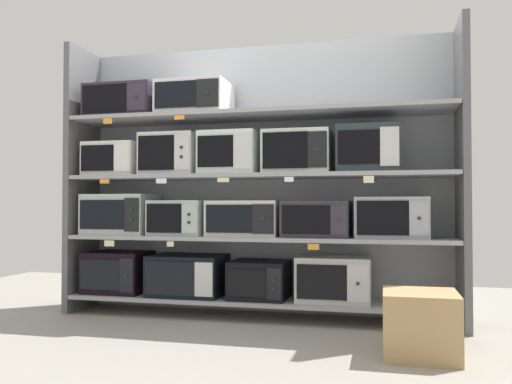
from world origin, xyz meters
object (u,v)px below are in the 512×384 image
at_px(microwave_0, 118,272).
at_px(microwave_10, 172,155).
at_px(microwave_6, 245,218).
at_px(microwave_13, 368,150).
at_px(microwave_3, 334,279).
at_px(microwave_7, 317,219).
at_px(microwave_4, 121,214).
at_px(microwave_14, 124,102).
at_px(microwave_5, 180,218).
at_px(microwave_11, 231,154).
at_px(microwave_9, 116,160).
at_px(microwave_8, 391,217).
at_px(microwave_2, 260,279).
at_px(microwave_15, 195,99).
at_px(shipping_carton, 421,324).
at_px(microwave_1, 188,275).
at_px(microwave_12, 298,152).

height_order(microwave_0, microwave_10, microwave_10).
distance_m(microwave_6, microwave_13, 1.06).
distance_m(microwave_3, microwave_7, 0.46).
height_order(microwave_3, microwave_4, microwave_4).
bearing_deg(microwave_7, microwave_14, -179.99).
height_order(microwave_3, microwave_10, microwave_10).
xyz_separation_m(microwave_0, microwave_4, (0.02, 0.00, 0.47)).
height_order(microwave_5, microwave_11, microwave_11).
relative_size(microwave_9, microwave_10, 0.99).
height_order(microwave_3, microwave_8, microwave_8).
bearing_deg(microwave_14, microwave_6, 0.01).
relative_size(microwave_2, microwave_6, 0.78).
distance_m(microwave_13, microwave_14, 1.99).
height_order(microwave_6, microwave_10, microwave_10).
bearing_deg(microwave_0, microwave_7, -0.01).
relative_size(microwave_6, microwave_11, 1.25).
height_order(microwave_11, microwave_13, microwave_13).
xyz_separation_m(microwave_3, microwave_15, (-1.08, -0.00, 1.37)).
relative_size(microwave_5, microwave_10, 0.97).
xyz_separation_m(microwave_5, microwave_8, (1.61, -0.00, 0.01)).
bearing_deg(microwave_15, microwave_4, 179.98).
distance_m(microwave_4, microwave_10, 0.65).
xyz_separation_m(microwave_3, microwave_8, (0.41, -0.00, 0.45)).
bearing_deg(microwave_9, shipping_carton, -18.86).
bearing_deg(microwave_15, microwave_8, -0.01).
xyz_separation_m(microwave_6, microwave_7, (0.55, -0.00, -0.00)).
xyz_separation_m(microwave_4, microwave_10, (0.44, -0.00, 0.47)).
height_order(microwave_4, microwave_7, microwave_4).
distance_m(microwave_2, microwave_14, 1.80).
distance_m(microwave_6, microwave_8, 1.09).
height_order(microwave_8, microwave_15, microwave_15).
height_order(microwave_1, microwave_4, microwave_4).
bearing_deg(microwave_3, microwave_0, 180.00).
bearing_deg(microwave_10, microwave_9, 179.97).
relative_size(microwave_4, microwave_11, 1.22).
relative_size(microwave_13, microwave_14, 0.77).
distance_m(microwave_4, microwave_8, 2.13).
distance_m(microwave_0, microwave_9, 0.91).
bearing_deg(microwave_9, microwave_3, -0.00).
bearing_deg(microwave_12, shipping_carton, -43.79).
bearing_deg(microwave_4, microwave_15, -0.02).
xyz_separation_m(microwave_1, microwave_15, (0.05, 0.00, 1.38)).
xyz_separation_m(microwave_3, microwave_4, (-1.72, 0.00, 0.47)).
relative_size(microwave_3, microwave_13, 1.20).
bearing_deg(microwave_9, microwave_5, -0.03).
xyz_separation_m(microwave_9, microwave_12, (1.49, -0.00, 0.03)).
height_order(microwave_7, microwave_8, microwave_8).
xyz_separation_m(microwave_3, microwave_10, (-1.27, -0.00, 0.94)).
relative_size(microwave_1, microwave_2, 1.33).
bearing_deg(microwave_9, microwave_15, -0.01).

